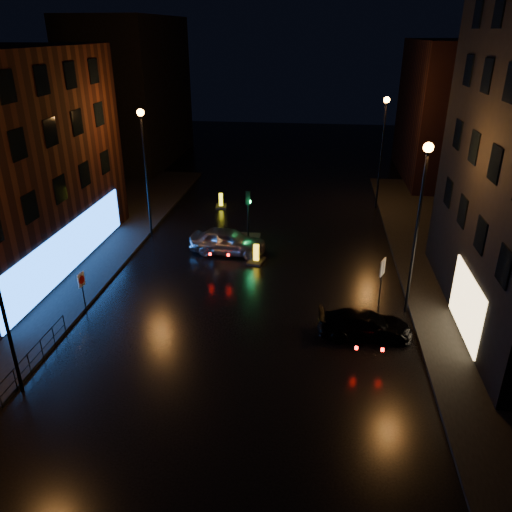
# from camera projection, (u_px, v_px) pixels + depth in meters

# --- Properties ---
(ground) EXTENTS (120.00, 120.00, 0.00)m
(ground) POSITION_uv_depth(u_px,v_px,m) (230.00, 374.00, 20.25)
(ground) COLOR black
(ground) RESTS_ON ground
(pavement_left) EXTENTS (12.00, 44.00, 0.15)m
(pavement_left) POSITION_uv_depth(u_px,v_px,m) (17.00, 268.00, 29.04)
(pavement_left) COLOR black
(pavement_left) RESTS_ON ground
(building_far_left) EXTENTS (8.00, 16.00, 14.00)m
(building_far_left) POSITION_uv_depth(u_px,v_px,m) (133.00, 92.00, 50.77)
(building_far_left) COLOR black
(building_far_left) RESTS_ON ground
(building_far_right) EXTENTS (8.00, 14.00, 12.00)m
(building_far_right) POSITION_uv_depth(u_px,v_px,m) (453.00, 112.00, 44.95)
(building_far_right) COLOR black
(building_far_right) RESTS_ON ground
(street_lamp_lfar) EXTENTS (0.44, 0.44, 8.37)m
(street_lamp_lfar) POSITION_uv_depth(u_px,v_px,m) (144.00, 155.00, 31.48)
(street_lamp_lfar) COLOR black
(street_lamp_lfar) RESTS_ON ground
(street_lamp_rnear) EXTENTS (0.44, 0.44, 8.37)m
(street_lamp_rnear) POSITION_uv_depth(u_px,v_px,m) (420.00, 205.00, 22.47)
(street_lamp_rnear) COLOR black
(street_lamp_rnear) RESTS_ON ground
(street_lamp_rfar) EXTENTS (0.44, 0.44, 8.37)m
(street_lamp_rfar) POSITION_uv_depth(u_px,v_px,m) (383.00, 136.00, 36.92)
(street_lamp_rfar) COLOR black
(street_lamp_rfar) RESTS_ON ground
(traffic_signal) EXTENTS (1.40, 2.40, 3.45)m
(traffic_signal) POSITION_uv_depth(u_px,v_px,m) (248.00, 234.00, 32.82)
(traffic_signal) COLOR black
(traffic_signal) RESTS_ON ground
(guard_railing) EXTENTS (0.05, 6.04, 1.00)m
(guard_railing) POSITION_uv_depth(u_px,v_px,m) (28.00, 359.00, 19.95)
(guard_railing) COLOR black
(guard_railing) RESTS_ON ground
(silver_hatchback) EXTENTS (4.84, 2.29, 1.60)m
(silver_hatchback) POSITION_uv_depth(u_px,v_px,m) (228.00, 241.00, 30.93)
(silver_hatchback) COLOR #A7AAAF
(silver_hatchback) RESTS_ON ground
(dark_sedan) EXTENTS (4.30, 1.91, 1.22)m
(dark_sedan) POSITION_uv_depth(u_px,v_px,m) (365.00, 325.00, 22.51)
(dark_sedan) COLOR black
(dark_sedan) RESTS_ON ground
(bollard_near) EXTENTS (1.08, 1.42, 1.12)m
(bollard_near) POSITION_uv_depth(u_px,v_px,m) (256.00, 258.00, 29.97)
(bollard_near) COLOR black
(bollard_near) RESTS_ON ground
(bollard_far) EXTENTS (1.00, 1.36, 1.09)m
(bollard_far) POSITION_uv_depth(u_px,v_px,m) (221.00, 204.00, 39.28)
(bollard_far) COLOR black
(bollard_far) RESTS_ON ground
(road_sign_left) EXTENTS (0.13, 0.52, 2.16)m
(road_sign_left) POSITION_uv_depth(u_px,v_px,m) (82.00, 283.00, 24.04)
(road_sign_left) COLOR black
(road_sign_left) RESTS_ON ground
(road_sign_right) EXTENTS (0.31, 0.60, 2.61)m
(road_sign_right) POSITION_uv_depth(u_px,v_px,m) (382.00, 271.00, 24.43)
(road_sign_right) COLOR black
(road_sign_right) RESTS_ON ground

